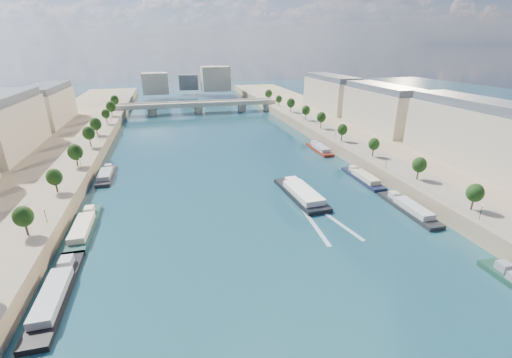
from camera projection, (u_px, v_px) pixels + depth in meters
ground at (234, 179)px, 125.50m from camera, size 700.00×700.00×0.00m
quay_left at (10, 193)px, 108.03m from camera, size 44.00×520.00×5.00m
quay_right at (405, 158)px, 141.13m from camera, size 44.00×520.00×5.00m
pave_left at (60, 181)px, 110.54m from camera, size 14.00×520.00×0.10m
pave_right at (373, 155)px, 136.74m from camera, size 14.00×520.00×0.10m
trees_left at (65, 163)px, 110.81m from camera, size 4.80×268.80×8.26m
trees_right at (358, 136)px, 143.30m from camera, size 4.80×268.80×8.26m
lamps_left at (66, 183)px, 101.56m from camera, size 0.36×200.36×4.28m
lamps_right at (358, 146)px, 139.21m from camera, size 0.36×200.36×4.28m
buildings_right at (418, 117)px, 149.81m from camera, size 16.00×226.00×23.20m
skyline at (192, 81)px, 318.72m from camera, size 79.00×42.00×22.00m
bridge at (198, 106)px, 245.05m from camera, size 112.00×12.00×8.15m
tour_barge at (301, 194)px, 110.99m from camera, size 9.76×28.28×3.79m
wake at (322, 220)px, 96.41m from camera, size 10.75×26.03×0.04m
moored_barges_left at (53, 301)px, 64.81m from camera, size 5.00×161.30×3.60m
moored_barges_right at (421, 217)px, 96.42m from camera, size 5.00×157.82×3.60m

